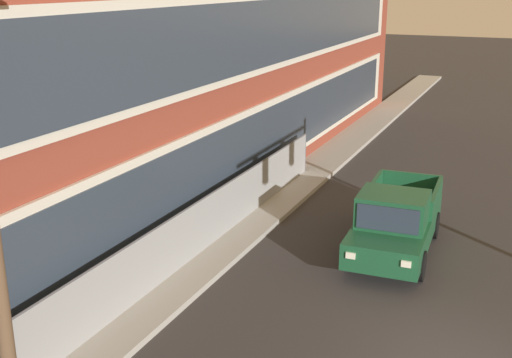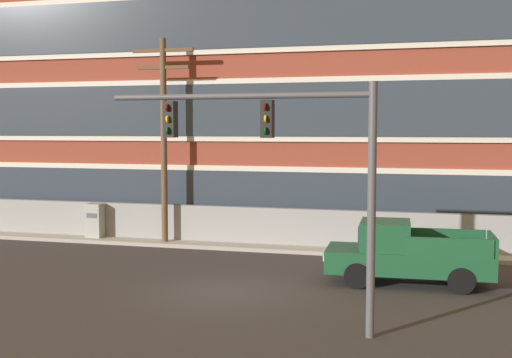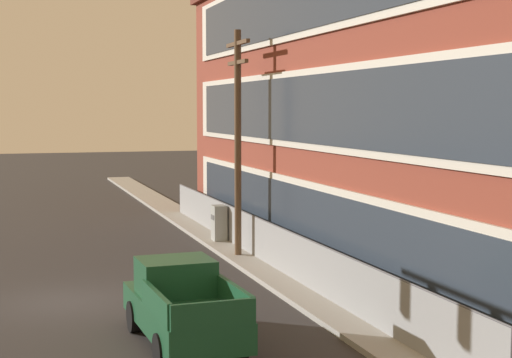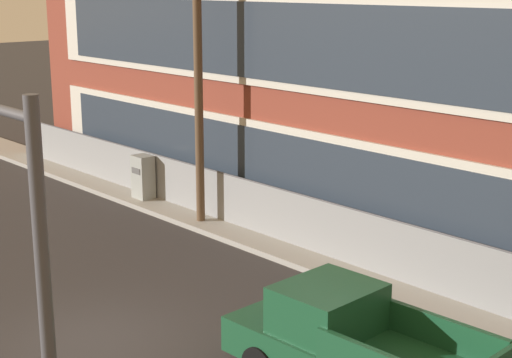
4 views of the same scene
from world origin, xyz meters
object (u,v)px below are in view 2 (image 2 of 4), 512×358
object	(u,v)px
electrical_cabinet	(95,222)
traffic_signal_mast	(289,154)
utility_pole_near_corner	(164,131)
pickup_truck_dark_green	(405,255)

from	to	relation	value
electrical_cabinet	traffic_signal_mast	bearing A→B (deg)	-42.99
traffic_signal_mast	utility_pole_near_corner	xyz separation A→B (m)	(-7.42, 9.87, 0.50)
traffic_signal_mast	utility_pole_near_corner	size ratio (longest dim) A/B	0.76
traffic_signal_mast	pickup_truck_dark_green	bearing A→B (deg)	65.23
traffic_signal_mast	electrical_cabinet	bearing A→B (deg)	137.01
traffic_signal_mast	electrical_cabinet	size ratio (longest dim) A/B	4.01
utility_pole_near_corner	electrical_cabinet	distance (m)	5.19
pickup_truck_dark_green	utility_pole_near_corner	size ratio (longest dim) A/B	0.61
traffic_signal_mast	pickup_truck_dark_green	distance (m)	6.94
traffic_signal_mast	pickup_truck_dark_green	size ratio (longest dim) A/B	1.26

